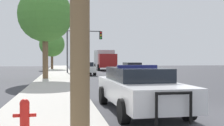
# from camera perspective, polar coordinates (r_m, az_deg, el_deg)

# --- Properties ---
(sidewalk_left) EXTENTS (3.00, 110.00, 0.13)m
(sidewalk_left) POSITION_cam_1_polar(r_m,az_deg,el_deg) (7.59, -13.28, -11.64)
(sidewalk_left) COLOR #BCB7AD
(sidewalk_left) RESTS_ON ground_plane
(police_car) EXTENTS (2.15, 5.34, 1.49)m
(police_car) POSITION_cam_1_polar(r_m,az_deg,el_deg) (9.21, 5.49, -5.02)
(police_car) COLOR white
(police_car) RESTS_ON ground_plane
(fire_hydrant) EXTENTS (0.49, 0.22, 0.70)m
(fire_hydrant) POSITION_cam_1_polar(r_m,az_deg,el_deg) (6.51, -17.33, -9.82)
(fire_hydrant) COLOR red
(fire_hydrant) RESTS_ON sidewalk_left
(traffic_light) EXTENTS (3.99, 0.35, 4.79)m
(traffic_light) POSITION_cam_1_polar(r_m,az_deg,el_deg) (31.73, -6.12, 4.28)
(traffic_light) COLOR #424247
(traffic_light) RESTS_ON sidewalk_left
(car_background_midblock) EXTENTS (2.06, 4.51, 1.31)m
(car_background_midblock) POSITION_cam_1_polar(r_m,az_deg,el_deg) (29.10, -5.57, -1.03)
(car_background_midblock) COLOR silver
(car_background_midblock) RESTS_ON ground_plane
(car_background_oncoming) EXTENTS (1.93, 4.20, 1.29)m
(car_background_oncoming) POSITION_cam_1_polar(r_m,az_deg,el_deg) (28.43, 4.16, -1.11)
(car_background_oncoming) COLOR maroon
(car_background_oncoming) RESTS_ON ground_plane
(box_truck) EXTENTS (2.70, 6.64, 2.88)m
(box_truck) POSITION_cam_1_polar(r_m,az_deg,el_deg) (40.66, -1.48, 0.77)
(box_truck) COLOR maroon
(box_truck) RESTS_ON ground_plane
(tree_sidewalk_far) EXTENTS (3.75, 3.75, 5.58)m
(tree_sidewalk_far) POSITION_cam_1_polar(r_m,az_deg,el_deg) (42.89, -12.10, 3.75)
(tree_sidewalk_far) COLOR brown
(tree_sidewalk_far) RESTS_ON sidewalk_left
(tree_sidewalk_mid) EXTENTS (4.24, 4.24, 7.12)m
(tree_sidewalk_mid) POSITION_cam_1_polar(r_m,az_deg,el_deg) (22.88, -13.42, 9.44)
(tree_sidewalk_mid) COLOR brown
(tree_sidewalk_mid) RESTS_ON sidewalk_left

